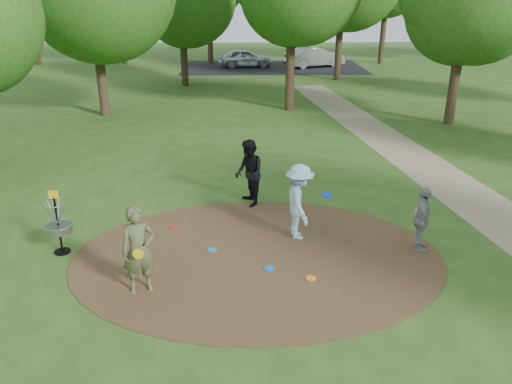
{
  "coord_description": "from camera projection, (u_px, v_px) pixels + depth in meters",
  "views": [
    {
      "loc": [
        -0.26,
        -9.97,
        5.63
      ],
      "look_at": [
        0.0,
        1.2,
        1.1
      ],
      "focal_mm": 35.0,
      "sensor_mm": 36.0,
      "label": 1
    }
  ],
  "objects": [
    {
      "name": "ground",
      "position": [
        257.0,
        256.0,
        11.36
      ],
      "size": [
        100.0,
        100.0,
        0.0
      ],
      "primitive_type": "plane",
      "color": "#2D5119",
      "rests_on": "ground"
    },
    {
      "name": "dirt_clearing",
      "position": [
        257.0,
        256.0,
        11.35
      ],
      "size": [
        8.4,
        8.4,
        0.02
      ],
      "primitive_type": "cylinder",
      "color": "#47301C",
      "rests_on": "ground"
    },
    {
      "name": "footpath",
      "position": [
        498.0,
        216.0,
        13.35
      ],
      "size": [
        7.55,
        39.89,
        0.01
      ],
      "primitive_type": "cube",
      "rotation": [
        0.0,
        0.0,
        0.14
      ],
      "color": "#8C7A5B",
      "rests_on": "ground"
    },
    {
      "name": "parking_lot",
      "position": [
        273.0,
        67.0,
        39.19
      ],
      "size": [
        14.0,
        8.0,
        0.01
      ],
      "primitive_type": "cube",
      "color": "black",
      "rests_on": "ground"
    },
    {
      "name": "player_observer_with_disc",
      "position": [
        139.0,
        250.0,
        9.73
      ],
      "size": [
        0.78,
        0.64,
        1.84
      ],
      "color": "#535A34",
      "rests_on": "ground"
    },
    {
      "name": "player_throwing_with_disc",
      "position": [
        299.0,
        202.0,
        11.9
      ],
      "size": [
        1.21,
        1.28,
        1.87
      ],
      "color": "#98CAE2",
      "rests_on": "ground"
    },
    {
      "name": "player_walking_with_disc",
      "position": [
        249.0,
        173.0,
        13.76
      ],
      "size": [
        0.93,
        1.07,
        1.88
      ],
      "color": "black",
      "rests_on": "ground"
    },
    {
      "name": "player_waiting_with_disc",
      "position": [
        422.0,
        219.0,
        11.36
      ],
      "size": [
        0.62,
        0.98,
        1.56
      ],
      "color": "#97979A",
      "rests_on": "ground"
    },
    {
      "name": "disc_ground_cyan",
      "position": [
        212.0,
        250.0,
        11.59
      ],
      "size": [
        0.22,
        0.22,
        0.02
      ],
      "primitive_type": "cylinder",
      "color": "#187DC0",
      "rests_on": "dirt_clearing"
    },
    {
      "name": "disc_ground_blue",
      "position": [
        269.0,
        268.0,
        10.82
      ],
      "size": [
        0.22,
        0.22,
        0.02
      ],
      "primitive_type": "cylinder",
      "color": "blue",
      "rests_on": "dirt_clearing"
    },
    {
      "name": "disc_ground_red",
      "position": [
        174.0,
        227.0,
        12.69
      ],
      "size": [
        0.22,
        0.22,
        0.02
      ],
      "primitive_type": "cylinder",
      "color": "red",
      "rests_on": "dirt_clearing"
    },
    {
      "name": "car_left",
      "position": [
        245.0,
        58.0,
        38.97
      ],
      "size": [
        4.22,
        2.0,
        1.4
      ],
      "primitive_type": "imported",
      "rotation": [
        0.0,
        0.0,
        1.66
      ],
      "color": "#B8BBC1",
      "rests_on": "ground"
    },
    {
      "name": "car_right",
      "position": [
        315.0,
        57.0,
        38.95
      ],
      "size": [
        4.97,
        3.34,
        1.55
      ],
      "primitive_type": "imported",
      "rotation": [
        0.0,
        0.0,
        1.97
      ],
      "color": "#AFB1B8",
      "rests_on": "ground"
    },
    {
      "name": "disc_ground_orange",
      "position": [
        311.0,
        278.0,
        10.44
      ],
      "size": [
        0.22,
        0.22,
        0.02
      ],
      "primitive_type": "cylinder",
      "color": "orange",
      "rests_on": "dirt_clearing"
    },
    {
      "name": "disc_golf_basket",
      "position": [
        57.0,
        218.0,
        11.21
      ],
      "size": [
        0.63,
        0.63,
        1.54
      ],
      "color": "black",
      "rests_on": "ground"
    }
  ]
}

